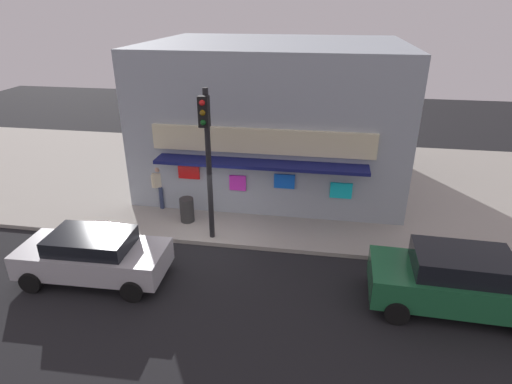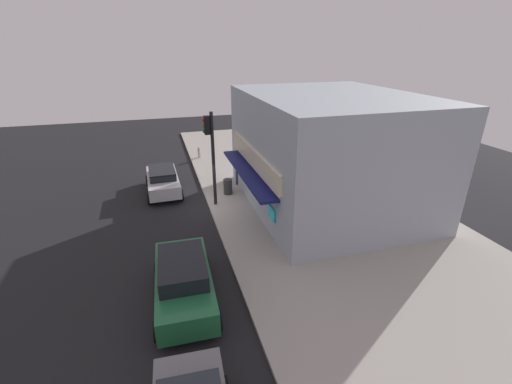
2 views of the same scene
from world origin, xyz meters
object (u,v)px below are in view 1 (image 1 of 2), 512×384
(parked_car_silver, at_px, (93,255))
(parked_car_green, at_px, (458,281))
(trash_can, at_px, (187,210))
(pedestrian, at_px, (159,185))
(traffic_light, at_px, (207,147))

(parked_car_silver, xyz_separation_m, parked_car_green, (10.36, 0.29, 0.09))
(trash_can, relative_size, parked_car_green, 0.20)
(trash_can, bearing_deg, pedestrian, 145.44)
(pedestrian, height_order, parked_car_silver, pedestrian)
(traffic_light, bearing_deg, parked_car_silver, -137.99)
(trash_can, height_order, pedestrian, pedestrian)
(parked_car_green, bearing_deg, traffic_light, 162.58)
(traffic_light, distance_m, parked_car_green, 8.22)
(parked_car_silver, distance_m, parked_car_green, 10.36)
(traffic_light, bearing_deg, parked_car_green, -17.42)
(trash_can, xyz_separation_m, pedestrian, (-1.42, 0.98, 0.49))
(traffic_light, relative_size, pedestrian, 3.01)
(pedestrian, height_order, parked_car_green, pedestrian)
(trash_can, distance_m, parked_car_silver, 4.08)
(pedestrian, bearing_deg, parked_car_green, -23.58)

